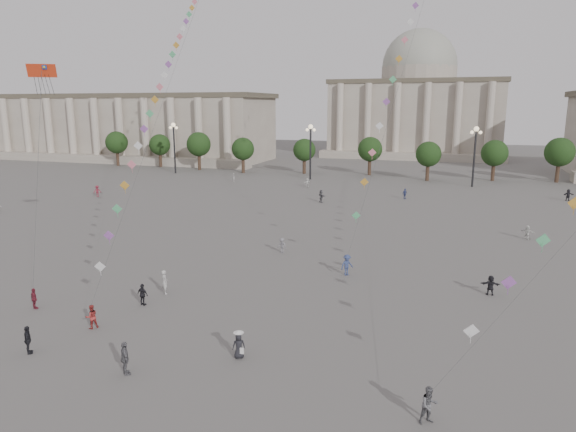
% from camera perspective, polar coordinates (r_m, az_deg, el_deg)
% --- Properties ---
extents(ground, '(360.00, 360.00, 0.00)m').
position_cam_1_polar(ground, '(32.21, -6.25, -14.09)').
color(ground, '#5C5A57').
rests_on(ground, ground).
extents(hall_west, '(84.00, 26.22, 17.20)m').
position_cam_1_polar(hall_west, '(148.53, -17.92, 9.38)').
color(hall_west, gray).
rests_on(hall_west, ground).
extents(hall_central, '(48.30, 34.30, 35.50)m').
position_cam_1_polar(hall_central, '(155.87, 14.12, 11.84)').
color(hall_central, gray).
rests_on(hall_central, ground).
extents(tree_row, '(137.12, 5.12, 8.00)m').
position_cam_1_polar(tree_row, '(105.26, 11.66, 7.14)').
color(tree_row, '#35271A').
rests_on(tree_row, ground).
extents(lamp_post_far_west, '(2.00, 0.90, 10.65)m').
position_cam_1_polar(lamp_post_far_west, '(112.13, -12.56, 8.40)').
color(lamp_post_far_west, '#262628').
rests_on(lamp_post_far_west, ground).
extents(lamp_post_mid_west, '(2.00, 0.90, 10.65)m').
position_cam_1_polar(lamp_post_mid_west, '(100.19, 2.52, 8.25)').
color(lamp_post_mid_west, '#262628').
rests_on(lamp_post_mid_west, ground).
extents(lamp_post_mid_east, '(2.00, 0.90, 10.65)m').
position_cam_1_polar(lamp_post_mid_east, '(96.46, 20.08, 7.38)').
color(lamp_post_mid_east, '#262628').
rests_on(lamp_post_mid_east, ground).
extents(person_crowd_0, '(0.94, 0.99, 1.65)m').
position_cam_1_polar(person_crowd_0, '(81.51, 12.85, 2.43)').
color(person_crowd_0, navy).
rests_on(person_crowd_0, ground).
extents(person_crowd_2, '(1.31, 1.31, 1.82)m').
position_cam_1_polar(person_crowd_2, '(86.75, -20.42, 2.60)').
color(person_crowd_2, maroon).
rests_on(person_crowd_2, ground).
extents(person_crowd_3, '(1.48, 0.59, 1.56)m').
position_cam_1_polar(person_crowd_3, '(42.43, 21.58, -7.17)').
color(person_crowd_3, black).
rests_on(person_crowd_3, ground).
extents(person_crowd_4, '(1.25, 1.44, 1.57)m').
position_cam_1_polar(person_crowd_4, '(91.19, 2.16, 3.72)').
color(person_crowd_4, silver).
rests_on(person_crowd_4, ground).
extents(person_crowd_6, '(1.08, 0.75, 1.53)m').
position_cam_1_polar(person_crowd_6, '(50.39, -0.67, -3.29)').
color(person_crowd_6, slate).
rests_on(person_crowd_6, ground).
extents(person_crowd_7, '(1.48, 1.09, 1.55)m').
position_cam_1_polar(person_crowd_7, '(61.30, 25.05, -1.64)').
color(person_crowd_7, silver).
rests_on(person_crowd_7, ground).
extents(person_crowd_9, '(1.74, 1.16, 1.80)m').
position_cam_1_polar(person_crowd_9, '(88.78, 28.69, 2.06)').
color(person_crowd_9, black).
rests_on(person_crowd_9, ground).
extents(person_crowd_10, '(0.71, 0.71, 1.66)m').
position_cam_1_polar(person_crowd_10, '(98.19, -6.05, 4.29)').
color(person_crowd_10, '#B7B6B3').
rests_on(person_crowd_10, ground).
extents(person_crowd_12, '(1.62, 1.64, 1.89)m').
position_cam_1_polar(person_crowd_12, '(76.85, 3.72, 2.22)').
color(person_crowd_12, slate).
rests_on(person_crowd_12, ground).
extents(person_crowd_13, '(0.81, 0.78, 1.88)m').
position_cam_1_polar(person_crowd_13, '(40.85, -13.55, -7.14)').
color(person_crowd_13, '#B8B7B3').
rests_on(person_crowd_13, ground).
extents(tourist_0, '(0.98, 0.73, 1.54)m').
position_cam_1_polar(tourist_0, '(41.11, -26.36, -8.23)').
color(tourist_0, maroon).
rests_on(tourist_0, ground).
extents(tourist_1, '(0.96, 1.02, 1.69)m').
position_cam_1_polar(tourist_1, '(34.27, -26.93, -12.18)').
color(tourist_1, black).
rests_on(tourist_1, ground).
extents(tourist_3, '(1.13, 1.07, 1.88)m').
position_cam_1_polar(tourist_3, '(29.84, -17.65, -14.85)').
color(tourist_3, '#5B5B5F').
rests_on(tourist_3, ground).
extents(tourist_4, '(1.00, 0.56, 1.62)m').
position_cam_1_polar(tourist_4, '(39.01, -15.84, -8.40)').
color(tourist_4, black).
rests_on(tourist_4, ground).
extents(kite_flyer_0, '(0.95, 0.99, 1.61)m').
position_cam_1_polar(kite_flyer_0, '(36.22, -20.99, -10.40)').
color(kite_flyer_0, '#9F2D2B').
rests_on(kite_flyer_0, ground).
extents(kite_flyer_1, '(1.30, 1.33, 1.83)m').
position_cam_1_polar(kite_flyer_1, '(44.16, 6.57, -5.42)').
color(kite_flyer_1, navy).
rests_on(kite_flyer_1, ground).
extents(kite_flyer_2, '(1.09, 1.03, 1.78)m').
position_cam_1_polar(kite_flyer_2, '(25.65, 15.41, -19.61)').
color(kite_flyer_2, '#59595D').
rests_on(kite_flyer_2, ground).
extents(hat_person, '(0.88, 0.77, 1.69)m').
position_cam_1_polar(hat_person, '(30.37, -5.49, -14.05)').
color(hat_person, black).
rests_on(hat_person, ground).
extents(dragon_kite, '(3.21, 4.47, 17.53)m').
position_cam_1_polar(dragon_kite, '(47.01, -25.61, 13.36)').
color(dragon_kite, red).
rests_on(dragon_kite, ground).
extents(kite_train_west, '(17.07, 51.15, 64.94)m').
position_cam_1_polar(kite_train_west, '(61.41, -12.31, 17.51)').
color(kite_train_west, '#3F3F3F').
rests_on(kite_train_west, ground).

